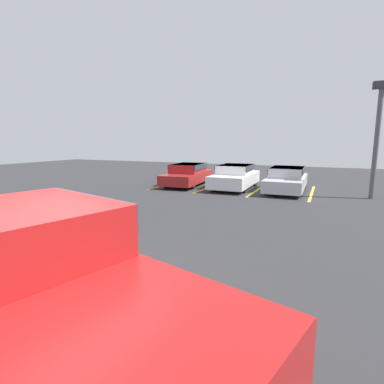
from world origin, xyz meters
name	(u,v)px	position (x,y,z in m)	size (l,w,h in m)	color
ground_plane	(62,323)	(0.00, 0.00, 0.00)	(60.00, 60.00, 0.00)	#2D2D30
stall_stripe_a	(169,184)	(-5.39, 13.10, 0.00)	(0.12, 4.92, 0.01)	yellow
stall_stripe_b	(211,187)	(-2.69, 13.10, 0.00)	(0.12, 4.92, 0.01)	yellow
stall_stripe_c	(258,190)	(0.01, 13.10, 0.00)	(0.12, 4.92, 0.01)	yellow
stall_stripe_d	(312,193)	(2.70, 13.10, 0.00)	(0.12, 4.92, 0.01)	yellow
pickup_truck	(30,292)	(0.41, -0.73, 0.92)	(5.85, 3.50, 1.84)	#A51919
parked_sedan_a	(188,174)	(-4.18, 13.20, 0.67)	(2.17, 4.76, 1.25)	maroon
parked_sedan_b	(235,176)	(-1.27, 13.13, 0.68)	(1.93, 4.46, 1.29)	silver
parked_sedan_c	(287,178)	(1.44, 13.27, 0.66)	(1.84, 4.65, 1.24)	#B7BABF
light_post	(378,129)	(5.20, 12.61, 3.07)	(0.70, 0.36, 5.07)	#515156
wheel_stop_curb	(209,178)	(-4.01, 16.24, 0.07)	(1.64, 0.20, 0.14)	#B7B2A8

